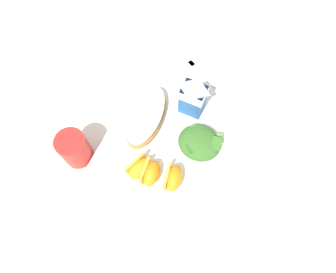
% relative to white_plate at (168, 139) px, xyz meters
% --- Properties ---
extents(ground, '(3.00, 3.00, 0.00)m').
position_rel_white_plate_xyz_m(ground, '(0.00, 0.00, -0.01)').
color(ground, beige).
extents(white_plate, '(0.28, 0.28, 0.02)m').
position_rel_white_plate_xyz_m(white_plate, '(0.00, 0.00, 0.00)').
color(white_plate, white).
rests_on(white_plate, ground).
extents(cheesy_pizza_bread, '(0.10, 0.18, 0.04)m').
position_rel_white_plate_xyz_m(cheesy_pizza_bread, '(-0.07, 0.02, 0.03)').
color(cheesy_pizza_bread, '#A87038').
rests_on(cheesy_pizza_bread, white_plate).
extents(green_salad_pile, '(0.10, 0.09, 0.04)m').
position_rel_white_plate_xyz_m(green_salad_pile, '(0.07, 0.01, 0.03)').
color(green_salad_pile, '#336023').
rests_on(green_salad_pile, white_plate).
extents(milk_carton, '(0.06, 0.05, 0.11)m').
position_rel_white_plate_xyz_m(milk_carton, '(0.02, 0.10, 0.07)').
color(milk_carton, '#23569E').
rests_on(milk_carton, white_plate).
extents(orange_wedge_front, '(0.06, 0.07, 0.04)m').
position_rel_white_plate_xyz_m(orange_wedge_front, '(-0.02, -0.10, 0.03)').
color(orange_wedge_front, orange).
rests_on(orange_wedge_front, white_plate).
extents(orange_wedge_middle, '(0.04, 0.06, 0.04)m').
position_rel_white_plate_xyz_m(orange_wedge_middle, '(0.00, -0.10, 0.03)').
color(orange_wedge_middle, orange).
rests_on(orange_wedge_middle, white_plate).
extents(orange_wedge_rear, '(0.05, 0.07, 0.04)m').
position_rel_white_plate_xyz_m(orange_wedge_rear, '(0.05, -0.09, 0.03)').
color(orange_wedge_rear, orange).
rests_on(orange_wedge_rear, white_plate).
extents(paper_napkin, '(0.14, 0.14, 0.00)m').
position_rel_white_plate_xyz_m(paper_napkin, '(0.20, -0.00, -0.01)').
color(paper_napkin, white).
rests_on(paper_napkin, ground).
extents(metal_fork, '(0.18, 0.10, 0.01)m').
position_rel_white_plate_xyz_m(metal_fork, '(0.01, 0.21, -0.01)').
color(metal_fork, silver).
rests_on(metal_fork, ground).
extents(drinking_red_cup, '(0.07, 0.07, 0.09)m').
position_rel_white_plate_xyz_m(drinking_red_cup, '(-0.18, -0.12, 0.04)').
color(drinking_red_cup, red).
rests_on(drinking_red_cup, ground).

